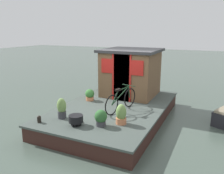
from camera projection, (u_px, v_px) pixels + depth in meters
The scene contains 10 objects.
ground_plane at pixel (114, 119), 8.01m from camera, with size 60.00×60.00×0.00m, color #47564C.
houseboat_deck at pixel (114, 112), 7.95m from camera, with size 5.31×3.29×0.50m.
houseboat_cabin at pixel (131, 72), 9.03m from camera, with size 2.06×2.13×1.81m.
bicycle at pixel (121, 100), 7.31m from camera, with size 1.59×0.53×0.77m.
potted_plant_mint at pixel (101, 118), 6.18m from camera, with size 0.34×0.34×0.45m.
potted_plant_succulent at pixel (121, 115), 6.31m from camera, with size 0.29×0.29×0.56m.
potted_plant_geranium at pixel (90, 95), 8.42m from camera, with size 0.33×0.33×0.42m.
potted_plant_fern at pixel (62, 108), 6.70m from camera, with size 0.27×0.27×0.61m.
charcoal_grill at pixel (76, 119), 6.23m from camera, with size 0.39×0.39×0.28m.
mooring_bollard at pixel (39, 119), 6.43m from camera, with size 0.11×0.11×0.20m.
Camera 1 is at (-6.83, -3.11, 3.03)m, focal length 36.94 mm.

